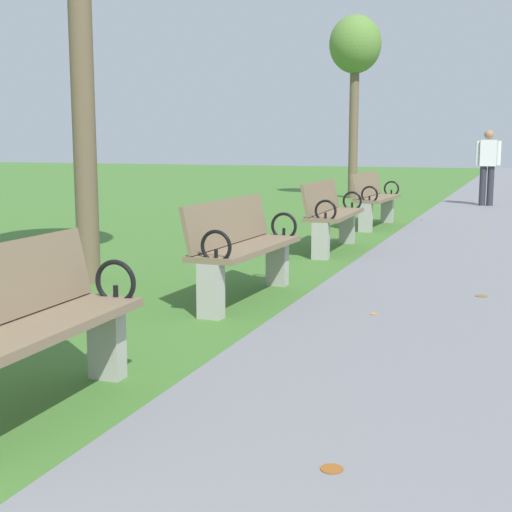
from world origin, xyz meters
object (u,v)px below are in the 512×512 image
Objects in this scene: park_bench_3 at (242,246)px; park_bench_5 at (374,198)px; tree_4 at (355,50)px; park_bench_4 at (331,213)px; park_bench_2 at (19,328)px; pedestrian_walking at (488,163)px.

park_bench_5 is at bearing 90.00° from park_bench_3.
tree_4 is at bearing 98.21° from park_bench_3.
park_bench_3 is 5.98m from park_bench_5.
park_bench_5 is at bearing 90.00° from park_bench_4.
park_bench_4 is (-0.00, 3.16, 0.00)m from park_bench_3.
park_bench_3 and park_bench_4 have the same top height.
park_bench_3 is at bearing -90.00° from park_bench_4.
park_bench_3 and park_bench_5 have the same top height.
park_bench_3 is 3.16m from park_bench_4.
park_bench_5 is (0.00, 9.05, 0.00)m from park_bench_2.
park_bench_2 is at bearing -96.39° from pedestrian_walking.
park_bench_2 is 13.77m from pedestrian_walking.
park_bench_3 is 10.73m from pedestrian_walking.
park_bench_4 is 0.99× the size of pedestrian_walking.
park_bench_4 is 0.99× the size of park_bench_5.
park_bench_3 is at bearing 90.00° from park_bench_2.
park_bench_2 is at bearing -90.00° from park_bench_4.
park_bench_3 is 0.37× the size of tree_4.
tree_4 is at bearing 96.54° from park_bench_2.
park_bench_2 is 0.99× the size of pedestrian_walking.
park_bench_2 is 0.99× the size of park_bench_5.
park_bench_4 is 0.37× the size of tree_4.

